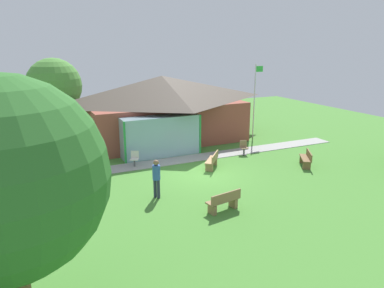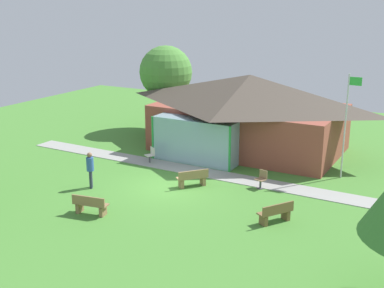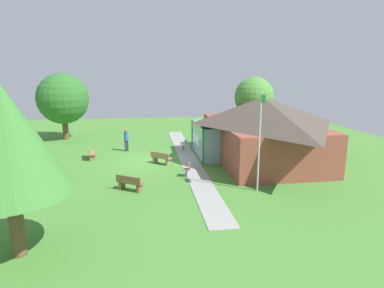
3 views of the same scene
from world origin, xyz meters
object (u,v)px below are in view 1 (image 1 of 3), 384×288
object	(u,v)px
patio_chair_lawn_spare	(244,148)
tree_lawn_corner	(4,180)
bench_mid_right	(306,159)
visitor_strolling_lawn	(156,176)
tree_behind_pavilion_left	(54,86)
bench_rear_near_path	(212,161)
flagpole	(255,98)
bench_front_center	(224,202)
pavilion	(162,107)
patio_chair_west	(135,159)

from	to	relation	value
patio_chair_lawn_spare	tree_lawn_corner	xyz separation A→B (m)	(-12.54, -9.61, 3.31)
bench_mid_right	visitor_strolling_lawn	size ratio (longest dim) A/B	0.86
bench_mid_right	tree_behind_pavilion_left	xyz separation A→B (m)	(-11.79, 10.80, 3.49)
bench_rear_near_path	bench_mid_right	bearing A→B (deg)	-71.30
flagpole	bench_front_center	bearing A→B (deg)	-129.97
flagpole	patio_chair_lawn_spare	xyz separation A→B (m)	(-2.98, -3.31, -2.47)
visitor_strolling_lawn	flagpole	bearing A→B (deg)	89.87
pavilion	bench_front_center	bearing A→B (deg)	-99.20
pavilion	tree_lawn_corner	size ratio (longest dim) A/B	1.90
bench_mid_right	bench_front_center	xyz separation A→B (m)	(-6.96, -2.94, 0.00)
tree_behind_pavilion_left	bench_mid_right	bearing A→B (deg)	-42.48
patio_chair_lawn_spare	visitor_strolling_lawn	bearing A→B (deg)	44.89
patio_chair_west	visitor_strolling_lawn	xyz separation A→B (m)	(-0.36, -4.53, 0.61)
pavilion	bench_mid_right	size ratio (longest dim) A/B	7.62
patio_chair_lawn_spare	bench_front_center	bearing A→B (deg)	67.25
pavilion	patio_chair_west	distance (m)	6.33
patio_chair_lawn_spare	tree_lawn_corner	world-z (taller)	tree_lawn_corner
pavilion	patio_chair_lawn_spare	bearing A→B (deg)	-60.50
bench_rear_near_path	flagpole	bearing A→B (deg)	-11.02
patio_chair_lawn_spare	tree_behind_pavilion_left	xyz separation A→B (m)	(-9.88, 7.46, 3.48)
bench_front_center	tree_behind_pavilion_left	distance (m)	14.98
tree_lawn_corner	bench_rear_near_path	bearing A→B (deg)	40.49
flagpole	patio_chair_lawn_spare	size ratio (longest dim) A/B	6.06
pavilion	visitor_strolling_lawn	distance (m)	10.27
pavilion	tree_lawn_corner	distance (m)	17.89
flagpole	bench_mid_right	bearing A→B (deg)	-99.18
visitor_strolling_lawn	pavilion	bearing A→B (deg)	121.75
bench_mid_right	patio_chair_lawn_spare	size ratio (longest dim) A/B	1.74
pavilion	patio_chair_lawn_spare	size ratio (longest dim) A/B	13.29
patio_chair_lawn_spare	tree_behind_pavilion_left	world-z (taller)	tree_behind_pavilion_left
bench_rear_near_path	bench_front_center	bearing A→B (deg)	-163.09
bench_rear_near_path	patio_chair_west	world-z (taller)	patio_chair_west
tree_lawn_corner	flagpole	bearing A→B (deg)	39.77
bench_front_center	bench_mid_right	bearing A→B (deg)	13.19
bench_mid_right	bench_rear_near_path	size ratio (longest dim) A/B	1.05
patio_chair_lawn_spare	pavilion	bearing A→B (deg)	-44.41
tree_behind_pavilion_left	tree_lawn_corner	world-z (taller)	tree_lawn_corner
flagpole	bench_rear_near_path	xyz separation A→B (m)	(-5.91, -4.71, -2.49)
pavilion	flagpole	size ratio (longest dim) A/B	2.19
patio_chair_west	visitor_strolling_lawn	world-z (taller)	visitor_strolling_lawn
pavilion	visitor_strolling_lawn	world-z (taller)	pavilion
patio_chair_west	visitor_strolling_lawn	size ratio (longest dim) A/B	0.49
pavilion	tree_lawn_corner	bearing A→B (deg)	-121.81
flagpole	tree_lawn_corner	world-z (taller)	tree_lawn_corner
bench_mid_right	bench_front_center	bearing A→B (deg)	145.64
patio_chair_west	bench_front_center	bearing A→B (deg)	131.40
bench_mid_right	patio_chair_lawn_spare	bearing A→B (deg)	62.54
bench_front_center	tree_lawn_corner	size ratio (longest dim) A/B	0.26
pavilion	visitor_strolling_lawn	xyz separation A→B (m)	(-3.90, -9.42, -1.28)
bench_rear_near_path	visitor_strolling_lawn	world-z (taller)	visitor_strolling_lawn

